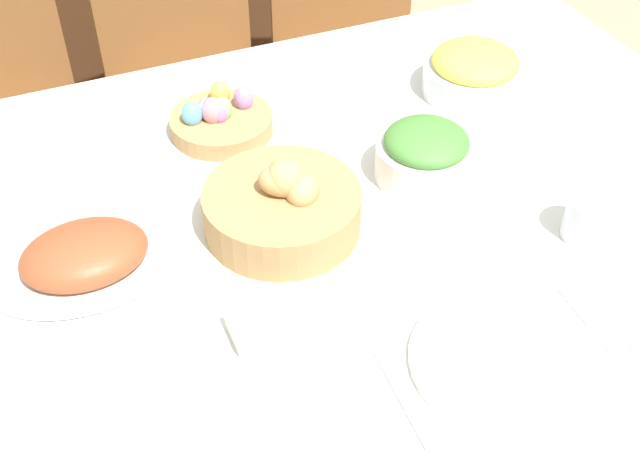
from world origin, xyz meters
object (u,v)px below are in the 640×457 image
object	(u,v)px
chair_far_center	(194,71)
chair_far_right	(355,38)
egg_basket	(220,119)
fork	(402,398)
dinner_plate	(502,361)
drinking_cup	(590,218)
butter_dish	(266,324)
pineapple_bowl	(474,72)
knife	(594,329)
green_salad_bowl	(425,154)
ham_platter	(85,257)
spoon	(611,323)
bread_basket	(283,206)

from	to	relation	value
chair_far_center	chair_far_right	distance (m)	0.47
chair_far_right	egg_basket	xyz separation A→B (m)	(-0.57, -0.62, 0.26)
chair_far_right	fork	world-z (taller)	chair_far_right
dinner_plate	fork	xyz separation A→B (m)	(-0.15, 0.00, -0.00)
drinking_cup	butter_dish	xyz separation A→B (m)	(-0.54, 0.01, -0.02)
drinking_cup	butter_dish	world-z (taller)	drinking_cup
pineapple_bowl	dinner_plate	size ratio (longest dim) A/B	0.78
chair_far_center	knife	size ratio (longest dim) A/B	5.71
dinner_plate	drinking_cup	xyz separation A→B (m)	(0.26, 0.17, 0.03)
pineapple_bowl	green_salad_bowl	xyz separation A→B (m)	(-0.22, -0.20, 0.00)
ham_platter	fork	distance (m)	0.53
knife	spoon	size ratio (longest dim) A/B	1.00
chair_far_center	fork	world-z (taller)	chair_far_center
fork	spoon	world-z (taller)	same
spoon	fork	bearing A→B (deg)	177.28
butter_dish	ham_platter	bearing A→B (deg)	132.56
chair_far_center	chair_far_right	bearing A→B (deg)	-4.99
pineapple_bowl	fork	size ratio (longest dim) A/B	1.21
green_salad_bowl	drinking_cup	world-z (taller)	green_salad_bowl
spoon	chair_far_center	bearing A→B (deg)	98.81
dinner_plate	butter_dish	world-z (taller)	butter_dish
chair_far_center	spoon	size ratio (longest dim) A/B	5.71
bread_basket	egg_basket	distance (m)	0.30
egg_basket	green_salad_bowl	bearing A→B (deg)	-43.29
chair_far_right	ham_platter	xyz separation A→B (m)	(-0.87, -0.89, 0.26)
bread_basket	ham_platter	bearing A→B (deg)	174.60
chair_far_center	pineapple_bowl	distance (m)	0.84
chair_far_right	butter_dish	bearing A→B (deg)	-114.03
bread_basket	drinking_cup	bearing A→B (deg)	-25.44
pineapple_bowl	green_salad_bowl	bearing A→B (deg)	-137.24
chair_far_right	butter_dish	distance (m)	1.32
chair_far_center	green_salad_bowl	bearing A→B (deg)	-83.44
chair_far_right	pineapple_bowl	distance (m)	0.74
chair_far_center	drinking_cup	world-z (taller)	chair_far_center
chair_far_center	pineapple_bowl	size ratio (longest dim) A/B	4.72
pineapple_bowl	spoon	xyz separation A→B (m)	(-0.14, -0.61, -0.04)
egg_basket	knife	size ratio (longest dim) A/B	1.15
chair_far_center	egg_basket	size ratio (longest dim) A/B	4.96
spoon	egg_basket	bearing A→B (deg)	115.82
chair_far_center	green_salad_bowl	distance (m)	0.95
fork	pineapple_bowl	bearing A→B (deg)	55.05
pineapple_bowl	green_salad_bowl	world-z (taller)	same
egg_basket	chair_far_center	bearing A→B (deg)	80.50
chair_far_center	spoon	world-z (taller)	chair_far_center
pineapple_bowl	spoon	size ratio (longest dim) A/B	1.21
egg_basket	knife	xyz separation A→B (m)	(0.34, -0.67, -0.02)
spoon	chair_far_right	bearing A→B (deg)	78.42
chair_far_right	fork	bearing A→B (deg)	-105.95
egg_basket	pineapple_bowl	xyz separation A→B (m)	(0.50, -0.06, 0.02)
chair_far_center	pineapple_bowl	bearing A→B (deg)	-64.65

